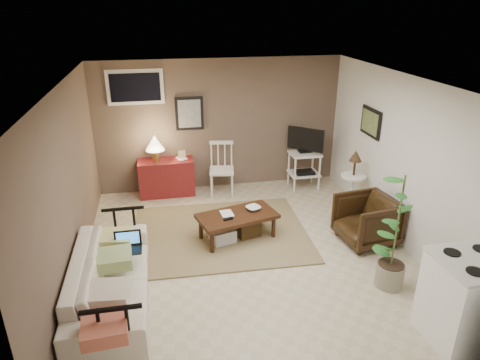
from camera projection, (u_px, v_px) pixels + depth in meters
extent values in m
plane|color=#C1B293|center=(248.00, 253.00, 6.06)|extent=(5.00, 5.00, 0.00)
cube|color=black|center=(189.00, 113.00, 7.64)|extent=(0.50, 0.03, 0.60)
cube|color=black|center=(371.00, 122.00, 6.82)|extent=(0.03, 0.60, 0.45)
cube|color=silver|center=(135.00, 87.00, 7.29)|extent=(0.96, 0.03, 0.60)
cube|color=#918154|center=(220.00, 233.00, 6.57)|extent=(2.69, 2.19, 0.03)
cube|color=#3C1F10|center=(237.00, 216.00, 6.30)|extent=(1.26, 0.86, 0.06)
cylinder|color=#3C1F10|center=(212.00, 242.00, 5.99)|extent=(0.06, 0.06, 0.36)
cylinder|color=#3C1F10|center=(273.00, 227.00, 6.39)|extent=(0.06, 0.06, 0.36)
cylinder|color=#3C1F10|center=(201.00, 229.00, 6.36)|extent=(0.06, 0.06, 0.36)
cylinder|color=#3C1F10|center=(260.00, 215.00, 6.76)|extent=(0.06, 0.06, 0.36)
cube|color=black|center=(228.00, 219.00, 6.12)|extent=(0.15, 0.08, 0.02)
cube|color=#4E381B|center=(247.00, 228.00, 6.46)|extent=(0.40, 0.36, 0.25)
cube|color=silver|center=(223.00, 235.00, 6.30)|extent=(0.40, 0.36, 0.21)
imported|color=beige|center=(110.00, 271.00, 4.95)|extent=(0.62, 2.14, 0.84)
cube|color=black|center=(128.00, 251.00, 5.24)|extent=(0.33, 0.23, 0.02)
cube|color=black|center=(128.00, 238.00, 5.30)|extent=(0.33, 0.02, 0.21)
cube|color=#368FF4|center=(128.00, 238.00, 5.30)|extent=(0.28, 0.00, 0.16)
cube|color=maroon|center=(167.00, 177.00, 7.81)|extent=(0.99, 0.44, 0.66)
cylinder|color=#A18F3D|center=(156.00, 156.00, 7.57)|extent=(0.11, 0.11, 0.22)
cone|color=#FFE6B7|center=(155.00, 143.00, 7.48)|extent=(0.33, 0.33, 0.26)
cube|color=tan|center=(182.00, 155.00, 7.73)|extent=(0.13, 0.02, 0.17)
cube|color=silver|center=(222.00, 171.00, 7.78)|extent=(0.50, 0.50, 0.04)
cylinder|color=silver|center=(212.00, 187.00, 7.70)|extent=(0.04, 0.04, 0.43)
cylinder|color=silver|center=(232.00, 186.00, 7.71)|extent=(0.04, 0.04, 0.43)
cylinder|color=silver|center=(212.00, 179.00, 8.04)|extent=(0.04, 0.04, 0.43)
cylinder|color=silver|center=(232.00, 179.00, 8.05)|extent=(0.04, 0.04, 0.43)
cube|color=silver|center=(221.00, 142.00, 7.78)|extent=(0.43, 0.11, 0.06)
cube|color=silver|center=(305.00, 154.00, 7.98)|extent=(0.55, 0.45, 0.04)
cube|color=silver|center=(304.00, 173.00, 8.13)|extent=(0.55, 0.45, 0.03)
cylinder|color=silver|center=(295.00, 175.00, 7.89)|extent=(0.04, 0.04, 0.70)
cylinder|color=silver|center=(319.00, 173.00, 7.98)|extent=(0.04, 0.04, 0.70)
cylinder|color=silver|center=(289.00, 167.00, 8.23)|extent=(0.04, 0.04, 0.70)
cylinder|color=silver|center=(312.00, 166.00, 8.32)|extent=(0.04, 0.04, 0.70)
cube|color=black|center=(305.00, 151.00, 7.96)|extent=(0.25, 0.14, 0.03)
cube|color=black|center=(306.00, 139.00, 7.87)|extent=(0.56, 0.50, 0.42)
cube|color=#DF8B57|center=(306.00, 139.00, 7.87)|extent=(0.46, 0.40, 0.34)
cube|color=black|center=(305.00, 173.00, 8.08)|extent=(0.35, 0.25, 0.10)
cylinder|color=silver|center=(350.00, 210.00, 7.28)|extent=(0.29, 0.29, 0.03)
cylinder|color=silver|center=(352.00, 194.00, 7.16)|extent=(0.06, 0.06, 0.61)
cylinder|color=silver|center=(353.00, 176.00, 7.04)|extent=(0.41, 0.41, 0.03)
cylinder|color=black|center=(354.00, 167.00, 6.98)|extent=(0.04, 0.04, 0.27)
cone|color=#3D2919|center=(356.00, 156.00, 6.90)|extent=(0.20, 0.20, 0.18)
imported|color=black|center=(367.00, 218.00, 6.23)|extent=(0.80, 0.84, 0.77)
cylinder|color=gray|center=(389.00, 275.00, 5.33)|extent=(0.34, 0.34, 0.30)
cylinder|color=#4C602D|center=(398.00, 222.00, 5.04)|extent=(0.02, 0.02, 1.19)
cube|color=white|center=(468.00, 302.00, 4.36)|extent=(0.73, 0.68, 0.94)
cube|color=silver|center=(478.00, 262.00, 4.18)|extent=(0.75, 0.70, 0.03)
cylinder|color=black|center=(475.00, 272.00, 3.99)|extent=(0.17, 0.17, 0.01)
cylinder|color=black|center=(452.00, 252.00, 4.29)|extent=(0.17, 0.17, 0.01)
imported|color=#3C1F10|center=(253.00, 203.00, 6.38)|extent=(0.21, 0.13, 0.21)
imported|color=#3C1F10|center=(221.00, 208.00, 6.22)|extent=(0.17, 0.03, 0.24)
imported|color=#3C1F10|center=(178.00, 154.00, 7.67)|extent=(0.15, 0.07, 0.21)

